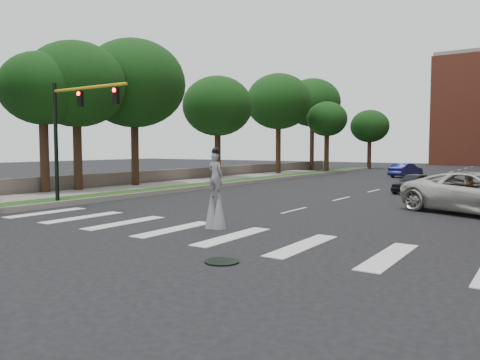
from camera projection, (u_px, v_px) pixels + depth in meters
ground_plane at (184, 238)px, 15.42m from camera, size 160.00×160.00×0.00m
grass_median at (235, 182)px, 38.37m from camera, size 2.00×60.00×0.25m
median_curb at (246, 182)px, 37.79m from camera, size 0.20×60.00×0.28m
sidewalk_left at (116, 190)px, 31.72m from camera, size 4.00×60.00×0.18m
stone_wall at (198, 174)px, 43.04m from camera, size 0.50×56.00×1.10m
manhole at (222, 262)px, 12.10m from camera, size 0.90×0.90×0.04m
traffic_signal at (71, 123)px, 23.02m from camera, size 5.30×0.23×6.20m
stilt_performer at (215, 197)px, 17.08m from camera, size 0.84×0.53×2.97m
car_near at (413, 183)px, 30.41m from camera, size 2.28×4.07×1.31m
car_mid at (406, 170)px, 46.59m from camera, size 2.54×4.52×1.41m
tree_1 at (42, 89)px, 28.95m from camera, size 5.30×5.30×8.88m
tree_2 at (134, 84)px, 34.22m from camera, size 7.57×7.57×10.86m
tree_3 at (218, 106)px, 42.37m from camera, size 6.37×6.37×9.42m
tree_4 at (278, 102)px, 50.49m from camera, size 7.06×7.06×10.93m
tree_5 at (312, 103)px, 61.04m from camera, size 7.37×7.37×11.94m
tree_6 at (327, 120)px, 53.36m from camera, size 4.64×4.64×8.18m
tree_7 at (370, 126)px, 64.97m from camera, size 5.32×5.32×8.18m
tree_8 at (76, 85)px, 30.46m from camera, size 6.54×6.54×9.86m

